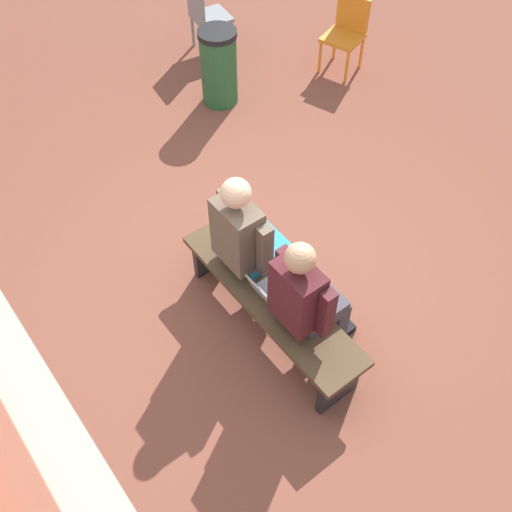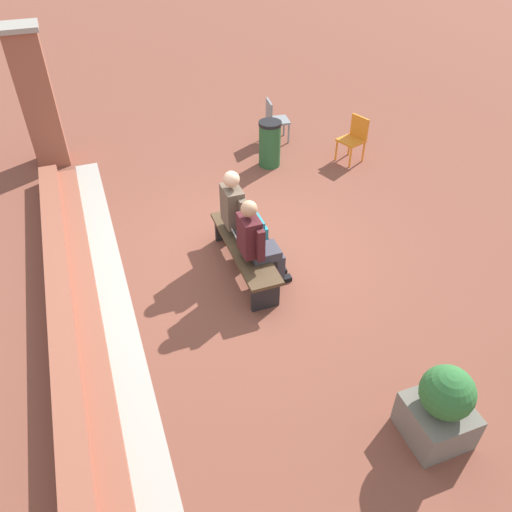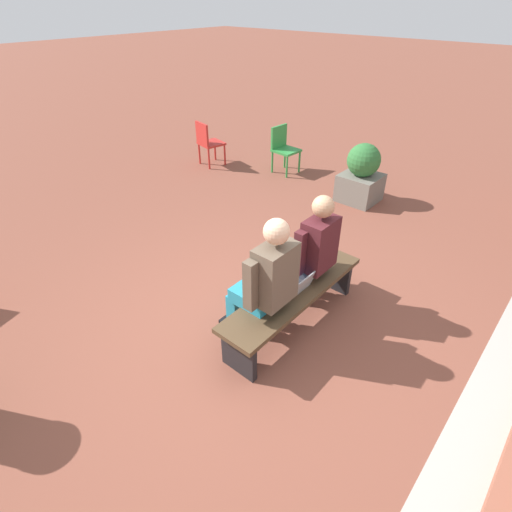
% 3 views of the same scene
% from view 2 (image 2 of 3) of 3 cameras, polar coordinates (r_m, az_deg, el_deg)
% --- Properties ---
extents(ground_plane, '(60.00, 60.00, 0.00)m').
position_cam_2_polar(ground_plane, '(7.38, -0.82, 0.43)').
color(ground_plane, brown).
extents(concrete_strip, '(7.91, 0.40, 0.01)m').
position_cam_2_polar(concrete_strip, '(6.86, -15.80, -4.91)').
color(concrete_strip, '#A8A399').
rests_on(concrete_strip, ground).
extents(brick_steps, '(7.11, 0.60, 0.30)m').
position_cam_2_polar(brick_steps, '(6.81, -20.51, -5.16)').
color(brick_steps, '#93513D').
rests_on(brick_steps, ground).
extents(brick_pillar_right_of_steps, '(0.64, 0.64, 2.46)m').
position_cam_2_polar(brick_pillar_right_of_steps, '(10.00, -23.71, 16.20)').
color(brick_pillar_right_of_steps, '#93513D').
rests_on(brick_pillar_right_of_steps, ground).
extents(bench, '(1.80, 0.44, 0.45)m').
position_cam_2_polar(bench, '(6.84, -1.33, 0.67)').
color(bench, '#4C3823').
rests_on(bench, ground).
extents(person_student, '(0.54, 0.69, 1.34)m').
position_cam_2_polar(person_student, '(6.40, 0.14, 1.69)').
color(person_student, '#383842').
rests_on(person_student, ground).
extents(person_adult, '(0.57, 0.72, 1.39)m').
position_cam_2_polar(person_adult, '(6.92, -1.82, 5.03)').
color(person_adult, teal).
rests_on(person_adult, ground).
extents(laptop, '(0.32, 0.29, 0.21)m').
position_cam_2_polar(laptop, '(6.74, -1.40, 1.55)').
color(laptop, '#9EA0A5').
rests_on(laptop, bench).
extents(plastic_chair_foreground, '(0.47, 0.47, 0.84)m').
position_cam_2_polar(plastic_chair_foreground, '(10.36, 2.11, 15.49)').
color(plastic_chair_foreground, gray).
rests_on(plastic_chair_foreground, ground).
extents(plastic_chair_near_bench_right, '(0.53, 0.53, 0.84)m').
position_cam_2_polar(plastic_chair_near_bench_right, '(9.77, 11.18, 13.27)').
color(plastic_chair_near_bench_right, orange).
rests_on(plastic_chair_near_bench_right, ground).
extents(planter, '(0.60, 0.60, 0.94)m').
position_cam_2_polar(planter, '(5.32, 20.41, -15.96)').
color(planter, '#6B665B').
rests_on(planter, ground).
extents(litter_bin, '(0.42, 0.42, 0.86)m').
position_cam_2_polar(litter_bin, '(9.43, 1.58, 12.70)').
color(litter_bin, '#23562D').
rests_on(litter_bin, ground).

